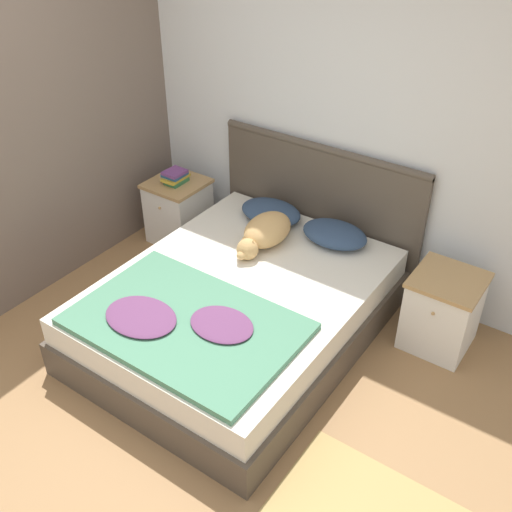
# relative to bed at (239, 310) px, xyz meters

# --- Properties ---
(ground_plane) EXTENTS (16.00, 16.00, 0.00)m
(ground_plane) POSITION_rel_bed_xyz_m (-0.08, -0.99, -0.23)
(ground_plane) COLOR #997047
(wall_back) EXTENTS (9.00, 0.06, 2.55)m
(wall_back) POSITION_rel_bed_xyz_m (-0.08, 1.14, 1.05)
(wall_back) COLOR silver
(wall_back) RESTS_ON ground_plane
(wall_side_left) EXTENTS (0.06, 3.10, 2.55)m
(wall_side_left) POSITION_rel_bed_xyz_m (-1.60, 0.06, 1.05)
(wall_side_left) COLOR #706056
(wall_side_left) RESTS_ON ground_plane
(bed) EXTENTS (1.63, 2.08, 0.46)m
(bed) POSITION_rel_bed_xyz_m (0.00, 0.00, 0.00)
(bed) COLOR #4C4238
(bed) RESTS_ON ground_plane
(headboard) EXTENTS (1.71, 0.06, 1.07)m
(headboard) POSITION_rel_bed_xyz_m (0.00, 1.06, 0.33)
(headboard) COLOR #4C4238
(headboard) RESTS_ON ground_plane
(nightstand_left) EXTENTS (0.45, 0.47, 0.55)m
(nightstand_left) POSITION_rel_bed_xyz_m (-1.18, 0.73, 0.05)
(nightstand_left) COLOR white
(nightstand_left) RESTS_ON ground_plane
(nightstand_right) EXTENTS (0.45, 0.47, 0.55)m
(nightstand_right) POSITION_rel_bed_xyz_m (1.18, 0.73, 0.05)
(nightstand_right) COLOR white
(nightstand_right) RESTS_ON ground_plane
(pillow_left) EXTENTS (0.50, 0.35, 0.13)m
(pillow_left) POSITION_rel_bed_xyz_m (-0.28, 0.81, 0.30)
(pillow_left) COLOR navy
(pillow_left) RESTS_ON bed
(pillow_right) EXTENTS (0.50, 0.35, 0.13)m
(pillow_right) POSITION_rel_bed_xyz_m (0.28, 0.81, 0.30)
(pillow_right) COLOR navy
(pillow_right) RESTS_ON bed
(quilt) EXTENTS (1.37, 0.91, 0.07)m
(quilt) POSITION_rel_bed_xyz_m (-0.01, -0.54, 0.26)
(quilt) COLOR #4C8466
(quilt) RESTS_ON bed
(dog) EXTENTS (0.29, 0.64, 0.22)m
(dog) POSITION_rel_bed_xyz_m (-0.12, 0.50, 0.34)
(dog) COLOR tan
(dog) RESTS_ON bed
(book_stack) EXTENTS (0.18, 0.23, 0.11)m
(book_stack) POSITION_rel_bed_xyz_m (-1.17, 0.72, 0.39)
(book_stack) COLOR #337547
(book_stack) RESTS_ON nightstand_left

